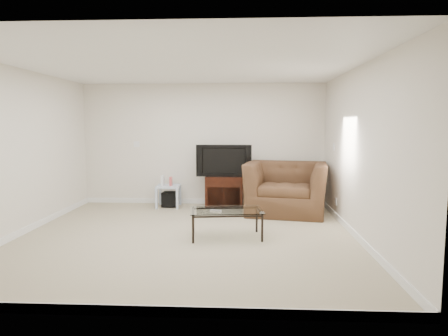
{
  "coord_description": "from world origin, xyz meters",
  "views": [
    {
      "loc": [
        0.85,
        -5.76,
        1.66
      ],
      "look_at": [
        0.5,
        1.2,
        0.9
      ],
      "focal_mm": 32.0,
      "sensor_mm": 36.0,
      "label": 1
    }
  ],
  "objects_px": {
    "television": "(224,160)",
    "subwoofer": "(170,199)",
    "side_table": "(169,196)",
    "tv_stand": "(224,191)",
    "recliner": "(286,179)",
    "coffee_table": "(226,224)"
  },
  "relations": [
    {
      "from": "subwoofer",
      "to": "recliner",
      "type": "xyz_separation_m",
      "value": [
        2.28,
        -0.45,
        0.49
      ]
    },
    {
      "from": "recliner",
      "to": "subwoofer",
      "type": "bearing_deg",
      "value": 178.76
    },
    {
      "from": "side_table",
      "to": "subwoofer",
      "type": "height_order",
      "value": "side_table"
    },
    {
      "from": "television",
      "to": "recliner",
      "type": "distance_m",
      "value": 1.35
    },
    {
      "from": "side_table",
      "to": "recliner",
      "type": "bearing_deg",
      "value": -10.65
    },
    {
      "from": "recliner",
      "to": "coffee_table",
      "type": "bearing_deg",
      "value": -111.62
    },
    {
      "from": "subwoofer",
      "to": "recliner",
      "type": "distance_m",
      "value": 2.38
    },
    {
      "from": "television",
      "to": "subwoofer",
      "type": "xyz_separation_m",
      "value": [
        -1.09,
        -0.11,
        -0.79
      ]
    },
    {
      "from": "recliner",
      "to": "coffee_table",
      "type": "xyz_separation_m",
      "value": [
        -1.04,
        -1.69,
        -0.44
      ]
    },
    {
      "from": "television",
      "to": "coffee_table",
      "type": "distance_m",
      "value": 2.38
    },
    {
      "from": "tv_stand",
      "to": "recliner",
      "type": "xyz_separation_m",
      "value": [
        1.19,
        -0.6,
        0.33
      ]
    },
    {
      "from": "television",
      "to": "coffee_table",
      "type": "bearing_deg",
      "value": -85.06
    },
    {
      "from": "recliner",
      "to": "coffee_table",
      "type": "distance_m",
      "value": 2.04
    },
    {
      "from": "subwoofer",
      "to": "coffee_table",
      "type": "bearing_deg",
      "value": -59.98
    },
    {
      "from": "tv_stand",
      "to": "subwoofer",
      "type": "bearing_deg",
      "value": -172.85
    },
    {
      "from": "subwoofer",
      "to": "coffee_table",
      "type": "xyz_separation_m",
      "value": [
        1.24,
        -2.15,
        0.05
      ]
    },
    {
      "from": "side_table",
      "to": "subwoofer",
      "type": "distance_m",
      "value": 0.07
    },
    {
      "from": "tv_stand",
      "to": "side_table",
      "type": "bearing_deg",
      "value": -172.07
    },
    {
      "from": "television",
      "to": "subwoofer",
      "type": "height_order",
      "value": "television"
    },
    {
      "from": "television",
      "to": "recliner",
      "type": "bearing_deg",
      "value": -24.32
    },
    {
      "from": "tv_stand",
      "to": "side_table",
      "type": "height_order",
      "value": "tv_stand"
    },
    {
      "from": "side_table",
      "to": "television",
      "type": "bearing_deg",
      "value": 6.81
    }
  ]
}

